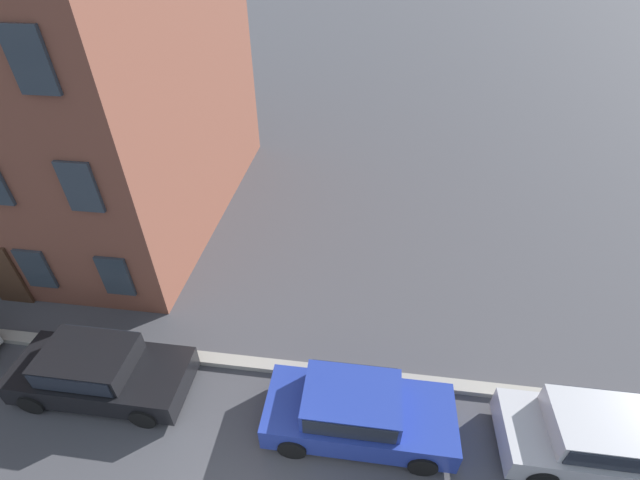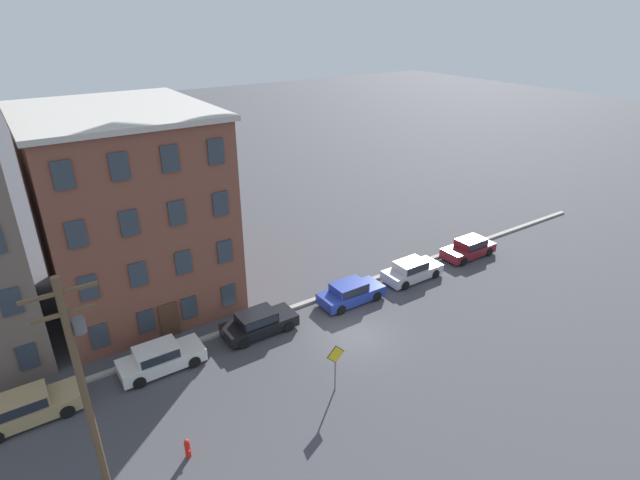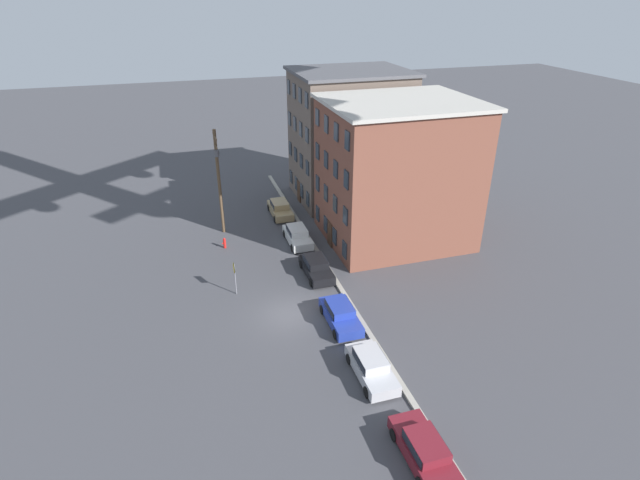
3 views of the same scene
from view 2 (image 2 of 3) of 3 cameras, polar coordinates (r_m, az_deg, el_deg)
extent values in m
plane|color=#424247|center=(30.00, 4.03, -10.77)|extent=(200.00, 200.00, 0.00)
cube|color=#9E998E|center=(33.00, -0.76, -6.88)|extent=(56.00, 0.36, 0.16)
cube|color=#2D3842|center=(29.61, -30.44, -11.42)|extent=(0.90, 0.10, 1.40)
cube|color=#2D3842|center=(28.02, -31.85, -6.03)|extent=(0.90, 0.10, 1.40)
cube|color=brown|center=(33.62, -21.09, 3.25)|extent=(10.05, 11.90, 12.00)
cube|color=#B7B2A8|center=(32.05, -22.81, 13.51)|extent=(10.55, 12.40, 0.30)
cube|color=#2D3842|center=(29.76, -23.90, -10.00)|extent=(0.90, 0.10, 1.40)
cube|color=#2D3842|center=(28.26, -24.95, -4.96)|extent=(0.90, 0.10, 1.40)
cube|color=#2D3842|center=(27.01, -26.08, 0.59)|extent=(0.90, 0.10, 1.40)
cube|color=#2D3842|center=(26.05, -27.32, 6.61)|extent=(0.90, 0.10, 1.40)
cube|color=#2D3842|center=(30.06, -19.23, -8.75)|extent=(0.90, 0.10, 1.40)
cube|color=#2D3842|center=(28.58, -20.06, -3.72)|extent=(0.90, 0.10, 1.40)
cube|color=#2D3842|center=(27.35, -20.98, 1.81)|extent=(0.90, 0.10, 1.40)
cube|color=#2D3842|center=(26.40, -21.97, 7.81)|extent=(0.90, 0.10, 1.40)
cube|color=#2D3842|center=(30.58, -14.71, -7.49)|extent=(0.90, 0.10, 1.40)
cube|color=#2D3842|center=(29.12, -15.34, -2.49)|extent=(0.90, 0.10, 1.40)
cube|color=#2D3842|center=(27.91, -16.03, 2.99)|extent=(0.90, 0.10, 1.40)
cube|color=#2D3842|center=(26.98, -16.78, 8.90)|extent=(0.90, 0.10, 1.40)
cube|color=#2D3842|center=(31.28, -10.39, -6.23)|extent=(0.90, 0.10, 1.40)
cube|color=#2D3842|center=(29.86, -10.82, -1.30)|extent=(0.90, 0.10, 1.40)
cube|color=#2D3842|center=(28.68, -11.30, 4.09)|extent=(0.90, 0.10, 1.40)
cube|color=#2D3842|center=(27.78, -11.82, 9.88)|extent=(0.90, 0.10, 1.40)
cube|color=#472D1E|center=(30.51, -16.85, -8.75)|extent=(1.10, 0.10, 2.20)
cube|color=tan|center=(28.01, -30.27, -16.39)|extent=(4.40, 1.80, 0.70)
cube|color=tan|center=(27.65, -30.98, -15.49)|extent=(2.20, 1.51, 0.55)
cube|color=#1E232D|center=(27.65, -30.98, -15.49)|extent=(2.02, 1.58, 0.48)
cylinder|color=black|center=(28.78, -27.46, -14.99)|extent=(0.66, 0.22, 0.66)
cylinder|color=black|center=(27.43, -26.91, -17.05)|extent=(0.66, 0.22, 0.66)
cube|color=silver|center=(28.51, -17.63, -12.93)|extent=(4.40, 1.80, 0.70)
cube|color=silver|center=(28.11, -18.19, -12.03)|extent=(2.20, 1.51, 0.55)
cube|color=#1E232D|center=(28.11, -18.19, -12.03)|extent=(2.02, 1.58, 0.48)
cylinder|color=black|center=(29.57, -15.37, -11.55)|extent=(0.66, 0.22, 0.66)
cylinder|color=black|center=(28.26, -14.18, -13.33)|extent=(0.66, 0.22, 0.66)
cylinder|color=black|center=(29.09, -20.86, -13.11)|extent=(0.66, 0.22, 0.66)
cylinder|color=black|center=(27.76, -19.95, -15.03)|extent=(0.66, 0.22, 0.66)
cube|color=black|center=(30.06, -6.89, -9.59)|extent=(4.40, 1.80, 0.70)
cube|color=black|center=(29.64, -7.30, -8.71)|extent=(2.20, 1.51, 0.55)
cube|color=#1E232D|center=(29.64, -7.30, -8.71)|extent=(2.02, 1.58, 0.48)
cylinder|color=black|center=(31.34, -5.23, -8.35)|extent=(0.66, 0.22, 0.66)
cylinder|color=black|center=(30.10, -3.63, -9.84)|extent=(0.66, 0.22, 0.66)
cylinder|color=black|center=(30.34, -10.09, -9.93)|extent=(0.66, 0.22, 0.66)
cylinder|color=black|center=(29.06, -8.67, -11.57)|extent=(0.66, 0.22, 0.66)
cube|color=#233899|center=(32.80, 3.58, -6.23)|extent=(4.40, 1.80, 0.70)
cube|color=#233899|center=(32.37, 3.33, -5.39)|extent=(2.20, 1.51, 0.55)
cube|color=#1E232D|center=(32.37, 3.33, -5.39)|extent=(2.02, 1.58, 0.48)
cylinder|color=black|center=(34.25, 4.66, -5.20)|extent=(0.66, 0.22, 0.66)
cylinder|color=black|center=(33.13, 6.48, -6.41)|extent=(0.66, 0.22, 0.66)
cylinder|color=black|center=(32.75, 0.63, -6.63)|extent=(0.66, 0.22, 0.66)
cylinder|color=black|center=(31.58, 2.39, -7.97)|extent=(0.66, 0.22, 0.66)
cube|color=#B7B7BC|center=(35.97, 10.48, -3.63)|extent=(4.40, 1.80, 0.70)
cube|color=#B7B7BC|center=(35.55, 10.32, -2.83)|extent=(2.20, 1.51, 0.55)
cube|color=#1E232D|center=(35.55, 10.32, -2.83)|extent=(2.02, 1.58, 0.48)
cylinder|color=black|center=(37.51, 11.17, -2.78)|extent=(0.66, 0.22, 0.66)
cylinder|color=black|center=(36.49, 13.02, -3.79)|extent=(0.66, 0.22, 0.66)
cylinder|color=black|center=(35.71, 7.82, -4.01)|extent=(0.66, 0.22, 0.66)
cylinder|color=black|center=(34.64, 9.67, -5.12)|extent=(0.66, 0.22, 0.66)
cube|color=maroon|center=(40.18, 16.57, -1.12)|extent=(4.40, 1.80, 0.70)
cube|color=maroon|center=(40.06, 16.87, -0.24)|extent=(2.20, 1.51, 0.55)
cube|color=#1E232D|center=(40.06, 16.87, -0.24)|extent=(2.02, 1.58, 0.48)
cylinder|color=black|center=(38.76, 16.08, -2.37)|extent=(0.66, 0.22, 0.66)
cylinder|color=black|center=(39.73, 14.25, -1.45)|extent=(0.66, 0.22, 0.66)
cylinder|color=black|center=(40.85, 18.76, -1.29)|extent=(0.66, 0.22, 0.66)
cylinder|color=black|center=(41.78, 16.97, -0.45)|extent=(0.66, 0.22, 0.66)
cylinder|color=slate|center=(25.47, 1.75, -14.58)|extent=(0.08, 0.08, 2.56)
cube|color=yellow|center=(24.86, 1.82, -12.94)|extent=(0.96, 0.03, 0.96)
cube|color=black|center=(24.86, 1.81, -12.93)|extent=(1.03, 0.02, 1.03)
cylinder|color=brown|center=(20.68, -25.31, -15.63)|extent=(0.28, 0.28, 9.68)
cube|color=brown|center=(18.40, -27.70, -5.39)|extent=(2.40, 0.12, 0.12)
cube|color=brown|center=(18.78, -27.22, -7.51)|extent=(2.00, 0.12, 0.12)
cylinder|color=#515156|center=(19.10, -25.84, -8.79)|extent=(0.44, 0.44, 0.55)
cylinder|color=red|center=(23.75, -14.88, -22.13)|extent=(0.24, 0.24, 0.80)
sphere|color=red|center=(23.43, -15.01, -21.38)|extent=(0.22, 0.22, 0.22)
cylinder|color=red|center=(23.61, -14.75, -22.30)|extent=(0.10, 0.12, 0.10)
camera|label=1|loc=(24.99, 11.38, 6.96)|focal=24.00mm
camera|label=3|loc=(45.24, 43.90, 22.65)|focal=28.00mm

